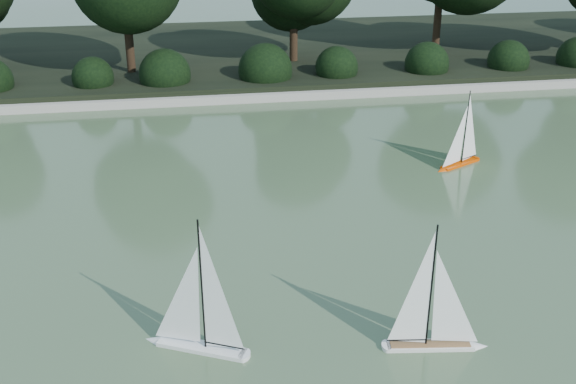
{
  "coord_description": "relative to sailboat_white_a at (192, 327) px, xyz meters",
  "views": [
    {
      "loc": [
        -2.04,
        -6.37,
        4.6
      ],
      "look_at": [
        -0.62,
        2.36,
        0.7
      ],
      "focal_mm": 45.0,
      "sensor_mm": 36.0,
      "label": 1
    }
  ],
  "objects": [
    {
      "name": "ground",
      "position": [
        2.01,
        -0.04,
        -0.26
      ],
      "size": [
        80.0,
        80.0,
        0.0
      ],
      "primitive_type": "plane",
      "color": "#334B2D",
      "rests_on": "ground"
    },
    {
      "name": "pond_coping",
      "position": [
        2.01,
        8.96,
        -0.17
      ],
      "size": [
        40.0,
        0.35,
        0.18
      ],
      "primitive_type": "cube",
      "color": "gray",
      "rests_on": "ground"
    },
    {
      "name": "far_bank",
      "position": [
        2.01,
        12.96,
        -0.11
      ],
      "size": [
        40.0,
        8.0,
        0.3
      ],
      "primitive_type": "cube",
      "color": "black",
      "rests_on": "ground"
    },
    {
      "name": "shrub_hedge",
      "position": [
        2.01,
        9.86,
        0.19
      ],
      "size": [
        29.1,
        1.1,
        1.1
      ],
      "color": "black",
      "rests_on": "ground"
    },
    {
      "name": "sailboat_white_a",
      "position": [
        0.0,
        0.0,
        0.0
      ],
      "size": [
        1.14,
        0.68,
        1.64
      ],
      "color": "silver",
      "rests_on": "ground"
    },
    {
      "name": "sailboat_white_b",
      "position": [
        2.56,
        -0.41,
        -0.02
      ],
      "size": [
        1.15,
        0.33,
        1.56
      ],
      "color": "silver",
      "rests_on": "ground"
    },
    {
      "name": "sailboat_orange",
      "position": [
        4.71,
        4.53,
        -0.04
      ],
      "size": [
        0.97,
        0.6,
        1.4
      ],
      "color": "#DF4300",
      "rests_on": "ground"
    }
  ]
}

